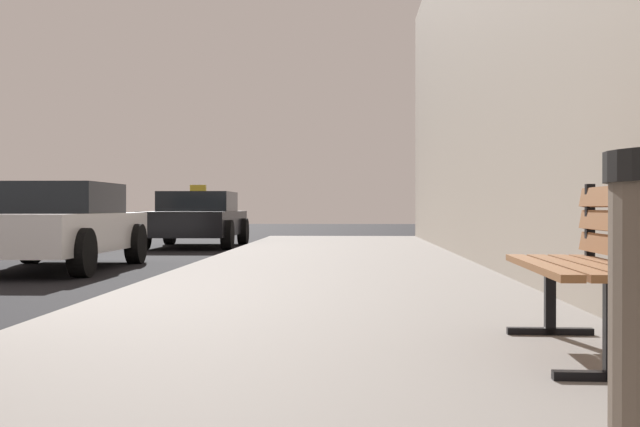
# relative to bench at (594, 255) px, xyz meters

# --- Properties ---
(sidewalk) EXTENTS (4.00, 32.00, 0.15)m
(sidewalk) POSITION_rel_bench_xyz_m (-1.39, 1.80, -0.58)
(sidewalk) COLOR gray
(sidewalk) RESTS_ON ground_plane
(bench) EXTENTS (0.55, 1.57, 0.89)m
(bench) POSITION_rel_bench_xyz_m (0.00, 0.00, 0.00)
(bench) COLOR brown
(bench) RESTS_ON sidewalk
(car_white) EXTENTS (1.93, 4.18, 1.27)m
(car_white) POSITION_rel_bench_xyz_m (-5.57, 7.68, -0.01)
(car_white) COLOR white
(car_white) RESTS_ON ground_plane
(car_black) EXTENTS (2.03, 4.04, 1.43)m
(car_black) POSITION_rel_bench_xyz_m (-4.79, 14.73, -0.01)
(car_black) COLOR black
(car_black) RESTS_ON ground_plane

